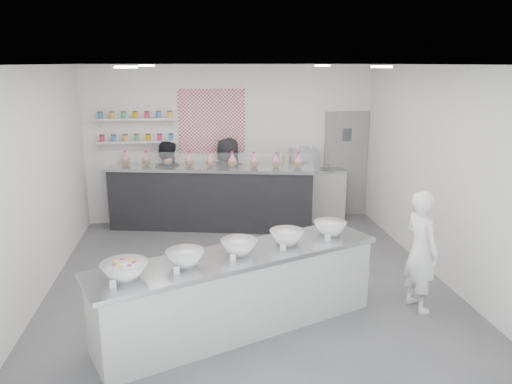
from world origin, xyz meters
TOP-DOWN VIEW (x-y plane):
  - floor at (0.00, 0.00)m, footprint 6.00×6.00m
  - ceiling at (0.00, 0.00)m, footprint 6.00×6.00m
  - back_wall at (0.00, 3.00)m, footprint 5.50×0.00m
  - left_wall at (-2.75, 0.00)m, footprint 0.00×6.00m
  - right_wall at (2.75, 0.00)m, footprint 0.00×6.00m
  - back_door at (2.30, 2.97)m, footprint 0.88×0.04m
  - pattern_panel at (-0.35, 2.98)m, footprint 1.25×0.03m
  - jar_shelf_lower at (-1.75, 2.90)m, footprint 1.45×0.22m
  - jar_shelf_upper at (-1.75, 2.90)m, footprint 1.45×0.22m
  - preserve_jars at (-1.75, 2.88)m, footprint 1.45×0.10m
  - downlight_0 at (-1.40, -1.00)m, footprint 0.24×0.24m
  - downlight_1 at (1.40, -1.00)m, footprint 0.24×0.24m
  - downlight_2 at (-1.40, 1.60)m, footprint 0.24×0.24m
  - downlight_3 at (1.40, 1.60)m, footprint 0.24×0.24m
  - prep_counter at (-0.25, -1.27)m, footprint 3.45×2.05m
  - back_bar at (-0.41, 2.49)m, footprint 3.85×1.44m
  - sneeze_guard at (-0.48, 2.16)m, footprint 3.66×0.77m
  - espresso_ledge at (1.55, 2.78)m, footprint 1.35×0.43m
  - espresso_machine at (1.41, 2.78)m, footprint 0.53×0.37m
  - cup_stacks at (1.00, 2.78)m, footprint 0.24×0.24m
  - prep_bowls at (-0.25, -1.27)m, footprint 2.98×1.65m
  - label_cards at (-0.46, -1.76)m, footprint 2.66×0.04m
  - cookie_bags at (-0.41, 2.49)m, footprint 3.33×0.84m
  - woman_prep at (2.03, -1.05)m, footprint 0.48×0.63m
  - staff_left at (-1.23, 2.74)m, footprint 0.90×0.77m
  - staff_right at (-0.08, 2.74)m, footprint 0.96×0.82m

SIDE VIEW (x-z plane):
  - floor at x=0.00m, z-range 0.00..0.00m
  - prep_counter at x=-0.25m, z-range 0.00..0.93m
  - espresso_ledge at x=1.55m, z-range 0.00..1.00m
  - back_bar at x=-0.41m, z-range 0.00..1.17m
  - woman_prep at x=2.03m, z-range 0.00..1.54m
  - staff_left at x=-1.23m, z-range 0.00..1.62m
  - staff_right at x=-0.08m, z-range 0.00..1.66m
  - label_cards at x=-0.46m, z-range 0.93..1.00m
  - prep_bowls at x=-0.25m, z-range 0.93..1.10m
  - back_door at x=2.30m, z-range 0.00..2.10m
  - cup_stacks at x=1.00m, z-range 1.00..1.34m
  - espresso_machine at x=1.41m, z-range 1.00..1.41m
  - cookie_bags at x=-0.41m, z-range 1.17..1.46m
  - sneeze_guard at x=-0.48m, z-range 1.17..1.49m
  - back_wall at x=0.00m, z-range -1.25..4.25m
  - left_wall at x=-2.75m, z-range -1.50..4.50m
  - right_wall at x=2.75m, z-range -1.50..4.50m
  - jar_shelf_lower at x=-1.75m, z-range 1.58..1.62m
  - preserve_jars at x=-1.75m, z-range 1.60..2.16m
  - pattern_panel at x=-0.35m, z-range 1.35..2.55m
  - jar_shelf_upper at x=-1.75m, z-range 2.00..2.04m
  - downlight_0 at x=-1.40m, z-range 2.97..2.99m
  - downlight_1 at x=1.40m, z-range 2.97..2.99m
  - downlight_2 at x=-1.40m, z-range 2.97..2.99m
  - downlight_3 at x=1.40m, z-range 2.97..2.99m
  - ceiling at x=0.00m, z-range 3.00..3.00m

